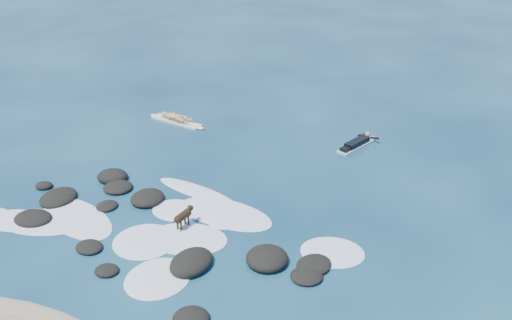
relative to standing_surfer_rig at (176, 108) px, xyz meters
The scene contains 6 objects.
ground 9.20m from the standing_surfer_rig, 58.71° to the right, with size 160.00×160.00×0.00m, color #0A2642.
reef_rocks 10.23m from the standing_surfer_rig, 62.25° to the right, with size 13.80×7.39×0.60m.
breaking_foam 10.02m from the standing_surfer_rig, 62.82° to the right, with size 15.04×7.45×0.12m.
standing_surfer_rig is the anchor object (origin of this frame).
paddling_surfer_rig 9.54m from the standing_surfer_rig, ahead, with size 1.55×2.71×0.47m.
dog 10.09m from the standing_surfer_rig, 56.07° to the right, with size 0.40×1.23×0.78m.
Camera 1 is at (10.82, -15.46, 11.70)m, focal length 40.00 mm.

